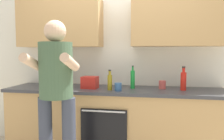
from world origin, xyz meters
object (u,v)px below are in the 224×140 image
(bottle_juice, at_px, (50,78))
(bottle_soda, at_px, (133,79))
(person_standing, at_px, (56,88))
(grocery_bag_crisps, at_px, (90,82))
(bottle_hotsauce, at_px, (183,80))
(cup_tea, at_px, (118,87))
(bottle_vinegar, at_px, (62,78))
(bottle_oil, at_px, (110,82))
(cup_ceramic, at_px, (162,85))

(bottle_juice, relative_size, bottle_soda, 1.06)
(person_standing, height_order, grocery_bag_crisps, person_standing)
(bottle_hotsauce, distance_m, grocery_bag_crisps, 1.19)
(cup_tea, distance_m, grocery_bag_crisps, 0.42)
(cup_tea, bearing_deg, bottle_vinegar, 157.24)
(bottle_soda, relative_size, grocery_bag_crisps, 1.48)
(bottle_vinegar, relative_size, bottle_oil, 0.95)
(grocery_bag_crisps, bearing_deg, bottle_vinegar, 153.86)
(bottle_soda, xyz_separation_m, grocery_bag_crisps, (-0.55, -0.09, -0.05))
(bottle_vinegar, bearing_deg, bottle_oil, -23.08)
(bottle_juice, bearing_deg, bottle_vinegar, 85.64)
(bottle_oil, height_order, cup_tea, bottle_oil)
(person_standing, relative_size, bottle_juice, 5.36)
(bottle_juice, height_order, cup_ceramic, bottle_juice)
(cup_tea, height_order, grocery_bag_crisps, grocery_bag_crisps)
(person_standing, height_order, bottle_soda, person_standing)
(grocery_bag_crisps, bearing_deg, bottle_juice, -168.58)
(bottle_vinegar, height_order, bottle_hotsauce, bottle_hotsauce)
(bottle_juice, relative_size, bottle_vinegar, 1.30)
(bottle_juice, xyz_separation_m, bottle_vinegar, (0.03, 0.34, -0.04))
(bottle_hotsauce, xyz_separation_m, grocery_bag_crisps, (-1.19, -0.06, -0.05))
(bottle_hotsauce, bearing_deg, person_standing, -151.42)
(bottle_juice, distance_m, cup_ceramic, 1.47)
(bottle_oil, xyz_separation_m, grocery_bag_crisps, (-0.28, 0.09, -0.03))
(bottle_soda, bearing_deg, cup_ceramic, 5.29)
(bottle_juice, distance_m, bottle_oil, 0.80)
(bottle_juice, bearing_deg, cup_ceramic, 9.11)
(cup_ceramic, bearing_deg, bottle_hotsauce, -15.04)
(bottle_soda, bearing_deg, bottle_juice, -169.54)
(bottle_hotsauce, bearing_deg, grocery_bag_crisps, -177.06)
(cup_tea, bearing_deg, bottle_soda, 54.73)
(person_standing, relative_size, cup_tea, 17.13)
(bottle_vinegar, xyz_separation_m, grocery_bag_crisps, (0.49, -0.24, -0.02))
(cup_ceramic, relative_size, cup_tea, 1.08)
(person_standing, bearing_deg, bottle_soda, 46.94)
(bottle_vinegar, distance_m, bottle_hotsauce, 1.68)
(cup_ceramic, bearing_deg, bottle_juice, -170.89)
(bottle_oil, bearing_deg, person_standing, -127.40)
(bottle_soda, relative_size, cup_tea, 3.02)
(bottle_hotsauce, relative_size, cup_ceramic, 2.78)
(bottle_hotsauce, bearing_deg, bottle_juice, -174.46)
(person_standing, relative_size, bottle_soda, 5.66)
(bottle_juice, height_order, grocery_bag_crisps, bottle_juice)
(bottle_vinegar, relative_size, bottle_hotsauce, 0.82)
(person_standing, height_order, cup_tea, person_standing)
(bottle_hotsauce, bearing_deg, cup_tea, -166.39)
(bottle_soda, distance_m, grocery_bag_crisps, 0.56)
(person_standing, height_order, bottle_juice, person_standing)
(person_standing, height_order, cup_ceramic, person_standing)
(cup_tea, bearing_deg, person_standing, -135.79)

